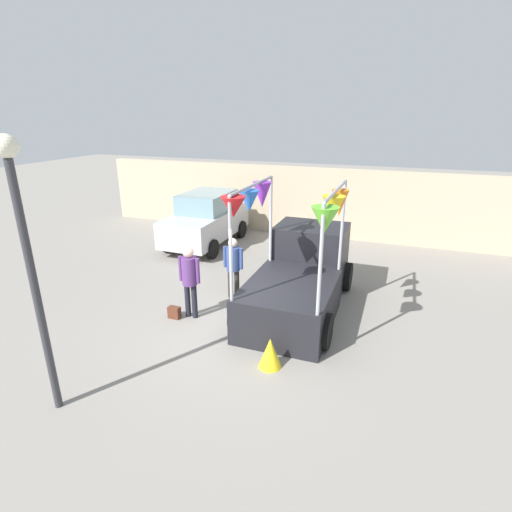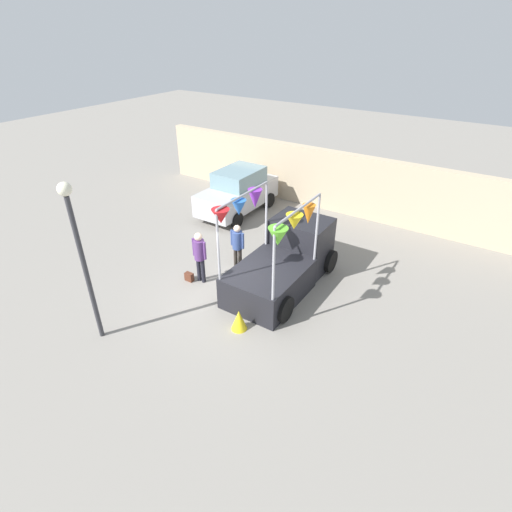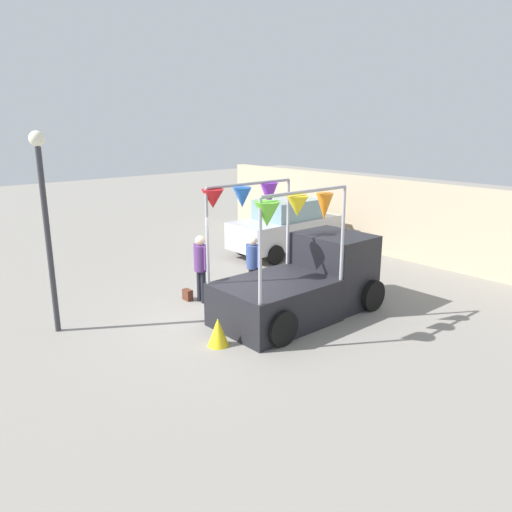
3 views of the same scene
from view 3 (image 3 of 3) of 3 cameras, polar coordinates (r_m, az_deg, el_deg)
The scene contains 9 objects.
ground_plane at distance 12.00m, azimuth -2.55°, elevation -6.82°, with size 60.00×60.00×0.00m, color gray.
vendor_truck at distance 11.96m, azimuth 5.77°, elevation -2.54°, with size 2.39×4.13×3.15m.
parked_car at distance 17.40m, azimuth 3.42°, elevation 3.39°, with size 1.88×4.00×1.88m.
person_customer at distance 12.62m, azimuth -6.34°, elevation -0.70°, with size 0.53×0.34×1.74m.
person_vendor at distance 12.99m, azimuth -0.33°, elevation -0.54°, with size 0.53×0.34×1.62m.
handbag at distance 13.07m, azimuth -7.82°, elevation -4.41°, with size 0.28×0.16×0.28m, color #592D1E.
street_lamp at distance 11.26m, azimuth -23.02°, elevation 5.23°, with size 0.32×0.32×4.31m.
brick_boundary_wall at distance 17.14m, azimuth 17.59°, elevation 3.74°, with size 18.00×0.36×2.60m, color tan.
folded_kite_bundle_sunflower at distance 10.39m, azimuth -4.36°, elevation -8.65°, with size 0.44×0.44×0.60m, color yellow.
Camera 3 is at (8.76, -6.86, 4.49)m, focal length 35.00 mm.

